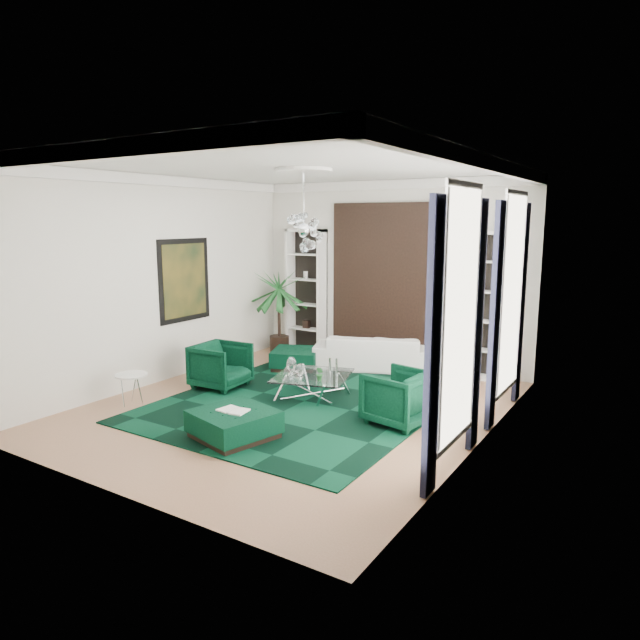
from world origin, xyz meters
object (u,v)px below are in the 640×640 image
Objects in this scene: sofa at (374,352)px; palm at (279,301)px; armchair_right at (399,397)px; ottoman_front at (234,425)px; side_table at (132,390)px; armchair_left at (221,366)px; ottoman_side at (296,359)px; coffee_table at (313,387)px.

sofa is 2.60m from palm.
armchair_right is 2.45m from ottoman_front.
armchair_right reaches higher than side_table.
armchair_right is (3.50, 0.00, 0.00)m from armchair_left.
armchair_right reaches higher than ottoman_front.
ottoman_side and ottoman_front have the same top height.
side_table is at bearing -59.68° from armchair_right.
armchair_left is 2.95m from palm.
coffee_table is 1.20× the size of ottoman_front.
coffee_table is at bearing -47.05° from ottoman_side.
armchair_right is (1.75, -2.65, 0.06)m from sofa.
ottoman_side is (-1.35, 1.45, -0.01)m from coffee_table.
armchair_left reaches higher than side_table.
sofa is 2.68× the size of armchair_left.
sofa is 4.40m from ottoman_front.
palm is (-2.45, 0.10, 0.85)m from sofa.
sofa is 2.30m from coffee_table.
ottoman_front is (0.05, -4.40, -0.15)m from sofa.
side_table reaches higher than coffee_table.
armchair_right is 5.08m from palm.
sofa is 1.00× the size of palm.
coffee_table is (0.00, -2.30, -0.14)m from sofa.
palm reaches higher than ottoman_side.
palm is (-0.70, 2.75, 0.79)m from armchair_left.
armchair_right is 3.59m from ottoman_side.
sofa is 2.68× the size of armchair_right.
armchair_right is 0.37× the size of palm.
coffee_table is at bearing 68.14° from sofa.
ottoman_side is 0.38× the size of palm.
armchair_left is 1.00× the size of armchair_right.
ottoman_front is 1.92× the size of side_table.
ottoman_side is 3.45m from side_table.
armchair_left is 1.86m from ottoman_side.
side_table is (-2.40, 0.25, 0.05)m from ottoman_front.
ottoman_side is (-1.35, -0.85, -0.15)m from sofa.
coffee_table is 2.99m from side_table.
palm is (-2.50, 4.50, 1.00)m from ottoman_front.
armchair_left and armchair_right have the same top height.
ottoman_front is at bearing 68.79° from sofa.
sofa is 3.18m from armchair_right.
ottoman_front is (1.80, -1.75, -0.21)m from armchair_left.
sofa is 1.60m from ottoman_side.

